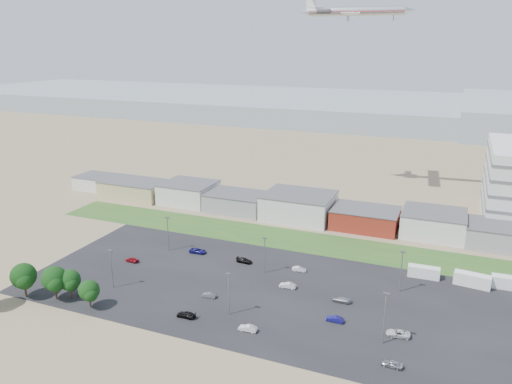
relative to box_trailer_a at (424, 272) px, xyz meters
The scene contains 32 objects.
ground 54.46m from the box_trailer_a, 131.15° to the right, with size 700.00×700.00×0.00m, color #7F6B51.
parking_lot 37.32m from the box_trailer_a, 145.75° to the right, with size 120.00×50.00×0.01m, color black.
grass_strip 37.50m from the box_trailer_a, 162.91° to the left, with size 160.00×16.00×0.02m, color #295921.
hills_backdrop 274.06m from the box_trailer_a, 89.13° to the left, with size 700.00×200.00×9.00m, color gray, non-canonical shape.
building_row 60.81m from the box_trailer_a, 150.40° to the left, with size 170.00×20.00×8.00m, color silver, non-canonical shape.
box_trailer_a is the anchor object (origin of this frame).
box_trailer_b 11.05m from the box_trailer_a, ahead, with size 8.26×2.58×3.10m, color silver, non-canonical shape.
box_trailer_c 19.25m from the box_trailer_a, ahead, with size 7.98×2.49×2.99m, color silver, non-canonical shape.
tree_left 94.37m from the box_trailer_a, 151.68° to the right, with size 6.16×6.16×9.24m, color black, non-canonical shape.
tree_mid 87.23m from the box_trailer_a, 150.49° to the right, with size 5.99×5.99×8.99m, color black, non-canonical shape.
tree_right 83.95m from the box_trailer_a, 150.64° to the right, with size 5.16×5.16×7.73m, color black, non-canonical shape.
tree_near 78.97m from the box_trailer_a, 146.97° to the right, with size 4.85×4.85×7.28m, color black, non-canonical shape.
lightpole_front_l 75.42m from the box_trailer_a, 153.61° to the right, with size 1.12×0.47×9.55m, color slate, non-canonical shape.
lightpole_front_m 50.34m from the box_trailer_a, 137.30° to the right, with size 1.12×0.47×9.56m, color slate, non-canonical shape.
lightpole_front_r 33.11m from the box_trailer_a, 98.70° to the right, with size 1.26×0.53×10.73m, color slate, non-canonical shape.
lightpole_back_l 67.85m from the box_trailer_a, behind, with size 1.15×0.48×9.78m, color slate, non-canonical shape.
lightpole_back_m 39.44m from the box_trailer_a, 161.49° to the right, with size 1.11×0.46×9.43m, color slate, non-canonical shape.
lightpole_back_r 11.31m from the box_trailer_a, 115.20° to the right, with size 1.18×0.49×10.06m, color slate, non-canonical shape.
airliner 97.49m from the box_trailer_a, 117.38° to the left, with size 40.22×27.42×11.88m, color silver, non-canonical shape.
parked_car_0 29.05m from the box_trailer_a, 94.97° to the right, with size 2.16×4.68×1.30m, color silver.
parked_car_1 32.28m from the box_trailer_a, 118.35° to the right, with size 1.29×3.69×1.21m, color navy.
parked_car_2 39.37m from the box_trailer_a, 93.31° to the right, with size 1.54×3.82×1.30m, color #A5A5AA.
parked_car_3 59.16m from the box_trailer_a, 139.20° to the right, with size 1.72×4.23×1.23m, color black.
parked_car_4 53.02m from the box_trailer_a, 146.70° to the right, with size 1.16×3.34×1.10m, color #595B5E.
parked_car_5 74.66m from the box_trailer_a, 164.57° to the right, with size 1.49×3.70×1.26m, color maroon.
parked_car_6 45.27m from the box_trailer_a, 168.50° to the right, with size 1.77×4.35×1.26m, color black.
parked_car_7 34.33m from the box_trailer_a, 148.34° to the right, with size 1.37×3.94×1.30m, color silver.
parked_car_9 59.28m from the box_trailer_a, behind, with size 2.15×4.66×1.29m, color navy.
parked_car_10 80.79m from the box_trailer_a, 151.03° to the right, with size 1.64×4.03×1.17m, color #595B5E.
parked_car_11 30.60m from the box_trailer_a, 164.05° to the right, with size 1.23×3.54×1.17m, color silver.
parked_car_12 25.48m from the box_trailer_a, 128.91° to the right, with size 1.66×4.09×1.19m, color #A5A5AA.
parked_car_13 49.21m from the box_trailer_a, 128.59° to the right, with size 1.34×3.83×1.26m, color silver.
Camera 1 is at (40.06, -78.19, 55.70)m, focal length 35.00 mm.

